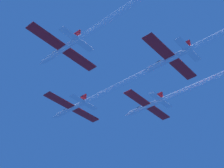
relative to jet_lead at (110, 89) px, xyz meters
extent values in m
cylinder|color=white|center=(0.00, 12.49, -0.03)|extent=(1.11, 10.13, 1.11)
cone|color=white|center=(0.00, 18.67, -0.03)|extent=(1.09, 2.23, 1.09)
ellipsoid|color=black|center=(0.00, 14.72, 0.45)|extent=(0.78, 2.03, 0.56)
cube|color=red|center=(-4.41, 11.98, -0.03)|extent=(7.70, 2.23, 0.24)
cube|color=red|center=(4.41, 11.98, -0.03)|extent=(7.70, 2.23, 0.24)
cube|color=red|center=(0.00, 8.44, 1.34)|extent=(0.29, 1.82, 1.62)
cube|color=white|center=(-2.29, 8.23, -0.03)|extent=(3.47, 1.34, 0.24)
cube|color=white|center=(2.29, 8.23, -0.03)|extent=(3.47, 1.34, 0.24)
cylinder|color=white|center=(0.00, -9.91, -0.03)|extent=(1.00, 34.67, 1.00)
cylinder|color=white|center=(-14.97, -0.54, 1.28)|extent=(1.11, 10.13, 1.11)
cone|color=white|center=(-14.97, 5.64, 1.28)|extent=(1.09, 2.23, 1.09)
ellipsoid|color=black|center=(-14.97, 1.69, 1.75)|extent=(0.78, 2.03, 0.56)
cube|color=red|center=(-19.38, -1.05, 1.28)|extent=(7.70, 2.23, 0.24)
cube|color=red|center=(-10.57, -1.05, 1.28)|extent=(7.70, 2.23, 0.24)
cube|color=red|center=(-14.97, -4.60, 2.65)|extent=(0.29, 1.82, 1.62)
cube|color=white|center=(-17.26, -4.80, 1.28)|extent=(3.47, 1.34, 0.24)
cube|color=white|center=(-12.68, -4.80, 1.28)|extent=(3.47, 1.34, 0.24)
cylinder|color=white|center=(12.66, -1.03, 1.11)|extent=(1.11, 10.13, 1.11)
cone|color=white|center=(12.66, 5.15, 1.11)|extent=(1.09, 2.23, 1.09)
ellipsoid|color=black|center=(12.66, 1.20, 1.58)|extent=(0.78, 2.03, 0.56)
cube|color=red|center=(8.25, -1.54, 1.11)|extent=(7.70, 2.23, 0.24)
cube|color=red|center=(17.07, -1.54, 1.11)|extent=(7.70, 2.23, 0.24)
cube|color=red|center=(12.66, -5.08, 2.47)|extent=(0.29, 1.82, 1.62)
cube|color=white|center=(10.37, -5.29, 1.11)|extent=(3.47, 1.34, 0.24)
cube|color=white|center=(14.95, -5.29, 1.11)|extent=(3.47, 1.34, 0.24)
cylinder|color=white|center=(-0.15, -15.65, -0.05)|extent=(1.11, 10.13, 1.11)
cone|color=white|center=(-0.15, -9.47, -0.05)|extent=(1.09, 2.23, 1.09)
ellipsoid|color=black|center=(-0.15, -13.43, 0.43)|extent=(0.78, 2.03, 0.56)
cube|color=red|center=(-4.55, -16.16, -0.05)|extent=(7.70, 2.23, 0.24)
cube|color=red|center=(4.26, -16.16, -0.05)|extent=(7.70, 2.23, 0.24)
cube|color=red|center=(-0.15, -19.71, 1.32)|extent=(0.29, 1.82, 1.62)
cube|color=white|center=(-2.44, -19.91, -0.05)|extent=(3.47, 1.34, 0.24)
cube|color=white|center=(2.14, -19.91, -0.05)|extent=(3.47, 1.34, 0.24)
camera|label=1|loc=(-43.30, -37.99, -40.71)|focal=50.58mm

